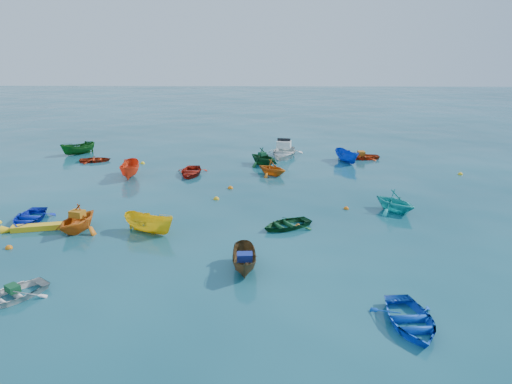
{
  "coord_description": "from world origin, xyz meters",
  "views": [
    {
      "loc": [
        0.57,
        -26.05,
        10.18
      ],
      "look_at": [
        0.0,
        5.0,
        0.4
      ],
      "focal_mm": 35.0,
      "sensor_mm": 36.0,
      "label": 1
    }
  ],
  "objects_px": {
    "dinghy_blue_se": "(410,326)",
    "kayak_yellow": "(43,229)",
    "dinghy_blue_sw": "(29,222)",
    "motorboat_white": "(284,156)",
    "dinghy_white_near": "(12,299)"
  },
  "relations": [
    {
      "from": "dinghy_blue_se",
      "to": "dinghy_blue_sw",
      "type": "bearing_deg",
      "value": 146.69
    },
    {
      "from": "dinghy_blue_se",
      "to": "kayak_yellow",
      "type": "bearing_deg",
      "value": 147.77
    },
    {
      "from": "dinghy_blue_sw",
      "to": "motorboat_white",
      "type": "xyz_separation_m",
      "value": [
        15.13,
        16.51,
        0.0
      ]
    },
    {
      "from": "dinghy_blue_sw",
      "to": "dinghy_white_near",
      "type": "distance_m",
      "value": 9.28
    },
    {
      "from": "dinghy_blue_sw",
      "to": "kayak_yellow",
      "type": "xyz_separation_m",
      "value": [
        1.31,
        -1.14,
        0.0
      ]
    },
    {
      "from": "dinghy_blue_se",
      "to": "kayak_yellow",
      "type": "height_order",
      "value": "dinghy_blue_se"
    },
    {
      "from": "dinghy_blue_sw",
      "to": "dinghy_white_near",
      "type": "xyz_separation_m",
      "value": [
        3.26,
        -8.69,
        0.0
      ]
    },
    {
      "from": "dinghy_blue_sw",
      "to": "dinghy_blue_se",
      "type": "bearing_deg",
      "value": -30.89
    },
    {
      "from": "dinghy_blue_sw",
      "to": "kayak_yellow",
      "type": "bearing_deg",
      "value": -43.28
    },
    {
      "from": "dinghy_blue_sw",
      "to": "dinghy_blue_se",
      "type": "xyz_separation_m",
      "value": [
        18.83,
        -10.34,
        0.0
      ]
    },
    {
      "from": "dinghy_white_near",
      "to": "dinghy_blue_se",
      "type": "relative_size",
      "value": 0.86
    },
    {
      "from": "dinghy_white_near",
      "to": "kayak_yellow",
      "type": "xyz_separation_m",
      "value": [
        -1.96,
        7.54,
        0.0
      ]
    },
    {
      "from": "dinghy_blue_se",
      "to": "motorboat_white",
      "type": "xyz_separation_m",
      "value": [
        -3.7,
        26.85,
        0.0
      ]
    },
    {
      "from": "dinghy_white_near",
      "to": "motorboat_white",
      "type": "relative_size",
      "value": 0.67
    },
    {
      "from": "dinghy_blue_sw",
      "to": "kayak_yellow",
      "type": "height_order",
      "value": "dinghy_blue_sw"
    }
  ]
}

